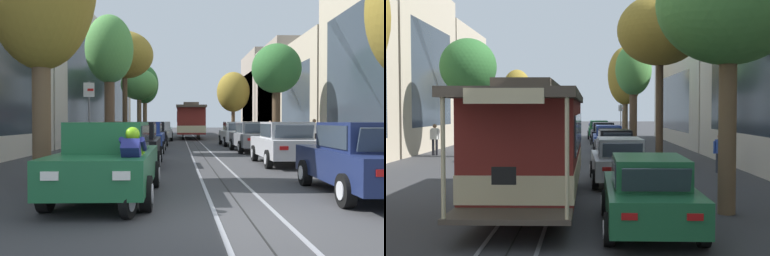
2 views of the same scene
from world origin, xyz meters
TOP-DOWN VIEW (x-y plane):
  - ground_plane at (0.00, 22.11)m, footprint 160.00×160.00m
  - trolley_track_rails at (0.00, 25.64)m, footprint 1.14×63.29m
  - parked_car_green_near_left at (-2.61, 2.03)m, footprint 2.00×4.36m
  - parked_car_black_second_left at (-2.76, 8.27)m, footprint 2.03×4.38m
  - parked_car_blue_mid_left at (-2.83, 14.84)m, footprint 2.00×4.36m
  - parked_car_black_fourth_left at (-2.85, 20.95)m, footprint 2.10×4.41m
  - parked_car_silver_fifth_left at (-2.59, 27.93)m, footprint 2.05×4.38m
  - parked_car_green_sixth_left at (-2.75, 34.58)m, footprint 2.06×4.39m
  - parked_car_navy_near_right at (2.84, 2.10)m, footprint 2.08×4.40m
  - parked_car_silver_second_right at (2.79, 8.45)m, footprint 2.03×4.37m
  - parked_car_grey_mid_right at (2.77, 14.94)m, footprint 2.10×4.40m
  - parked_car_white_fourth_right at (2.68, 20.59)m, footprint 2.02×4.37m
  - street_tree_kerb_left_near at (-4.72, 4.22)m, footprint 2.89×2.50m
  - street_tree_kerb_left_second at (-4.50, 13.49)m, footprint 2.33×2.41m
  - street_tree_kerb_left_mid at (-4.86, 22.13)m, footprint 3.97×4.37m
  - street_tree_kerb_left_fourth at (-4.89, 32.95)m, footprint 3.55×2.94m
  - street_tree_kerb_right_near at (4.47, 2.72)m, footprint 2.48×2.42m
  - street_tree_kerb_right_second at (4.90, 18.55)m, footprint 3.03×3.08m
  - cable_car_trolley at (0.00, 31.54)m, footprint 2.65×9.15m
  - motorcycle_with_rider at (-1.98, 0.75)m, footprint 0.56×1.97m
  - pedestrian_on_left_pavement at (7.01, 17.73)m, footprint 0.55×0.31m
  - pedestrian_crossing_far at (-6.88, 25.08)m, footprint 0.55×0.32m
  - fire_hydrant at (-4.07, 4.81)m, footprint 0.40×0.22m
  - street_sign_post at (-4.15, 7.27)m, footprint 0.36×0.10m

SIDE VIEW (x-z plane):
  - ground_plane at x=0.00m, z-range 0.00..0.00m
  - trolley_track_rails at x=0.00m, z-range 0.00..0.01m
  - fire_hydrant at x=-4.07m, z-range 0.00..0.84m
  - motorcycle_with_rider at x=-1.98m, z-range 0.02..1.52m
  - parked_car_green_near_left at x=-2.61m, z-range 0.01..1.59m
  - parked_car_black_second_left at x=-2.76m, z-range 0.01..1.59m
  - parked_car_blue_mid_left at x=-2.83m, z-range 0.01..1.59m
  - parked_car_black_fourth_left at x=-2.85m, z-range 0.01..1.59m
  - parked_car_silver_fifth_left at x=-2.59m, z-range 0.01..1.59m
  - parked_car_green_sixth_left at x=-2.75m, z-range 0.01..1.59m
  - parked_car_navy_near_right at x=2.84m, z-range 0.01..1.59m
  - parked_car_silver_second_right at x=2.79m, z-range 0.01..1.59m
  - parked_car_grey_mid_right at x=2.77m, z-range 0.01..1.59m
  - parked_car_white_fourth_right at x=2.68m, z-range 0.01..1.59m
  - pedestrian_crossing_far at x=-6.88m, z-range 0.10..1.68m
  - pedestrian_on_left_pavement at x=7.01m, z-range 0.12..1.86m
  - cable_car_trolley at x=0.00m, z-range 0.02..3.30m
  - street_sign_post at x=-4.15m, z-range 0.35..3.31m
  - street_tree_kerb_right_near at x=4.47m, z-range 1.19..7.17m
  - street_tree_kerb_right_second at x=4.90m, z-range 1.58..7.97m
  - street_tree_kerb_left_second at x=-4.50m, z-range 1.58..8.35m
  - street_tree_kerb_left_fourth at x=-4.89m, z-range 1.75..8.39m
  - street_tree_kerb_left_near at x=-4.72m, z-range 1.39..9.12m
  - street_tree_kerb_left_mid at x=-4.86m, z-range 2.26..10.12m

